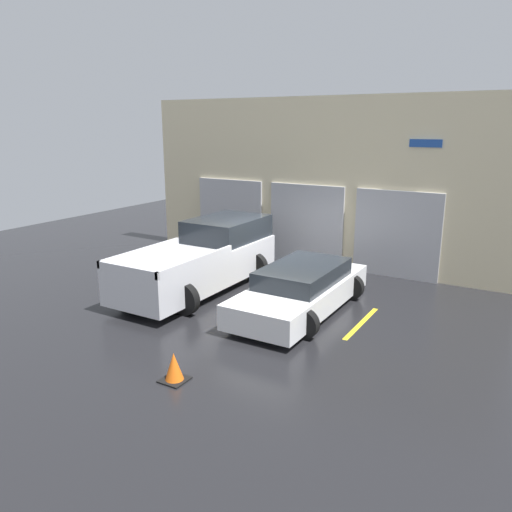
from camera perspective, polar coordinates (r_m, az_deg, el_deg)
ground_plane at (r=14.32m, az=1.28°, el=-3.71°), size 28.00×28.00×0.00m
shophouse_building at (r=16.63m, az=6.93°, el=8.17°), size 12.47×0.68×5.41m
pickup_truck at (r=14.23m, az=-5.95°, el=-0.26°), size 2.51×5.45×1.84m
sedan_white at (r=12.52m, az=5.21°, el=-3.79°), size 2.24×4.74×1.17m
parking_stripe_far_left at (r=15.23m, az=-11.38°, el=-2.84°), size 0.12×2.20×0.01m
parking_stripe_left at (r=13.40m, az=-1.09°, el=-5.01°), size 0.12×2.20×0.01m
parking_stripe_centre at (r=12.14m, az=11.95°, el=-7.51°), size 0.12×2.20×0.01m
traffic_cone at (r=9.43m, az=-9.35°, el=-12.52°), size 0.47×0.47×0.55m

